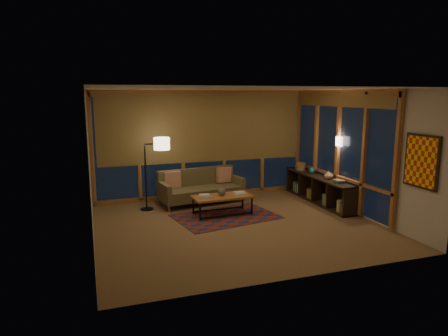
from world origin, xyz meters
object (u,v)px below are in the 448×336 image
object	(u,v)px
bookshelf	(319,189)
coffee_table	(222,205)
floor_lamp	(146,174)
sofa	(201,187)

from	to	relation	value
bookshelf	coffee_table	bearing A→B (deg)	-174.52
coffee_table	floor_lamp	distance (m)	1.88
sofa	floor_lamp	size ratio (longest dim) A/B	1.19
coffee_table	bookshelf	world-z (taller)	bookshelf
floor_lamp	coffee_table	bearing A→B (deg)	-29.96
coffee_table	floor_lamp	bearing A→B (deg)	145.35
coffee_table	sofa	bearing A→B (deg)	97.42
coffee_table	floor_lamp	world-z (taller)	floor_lamp
floor_lamp	bookshelf	xyz separation A→B (m)	(4.06, -0.70, -0.50)
sofa	bookshelf	xyz separation A→B (m)	(2.74, -0.79, -0.08)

